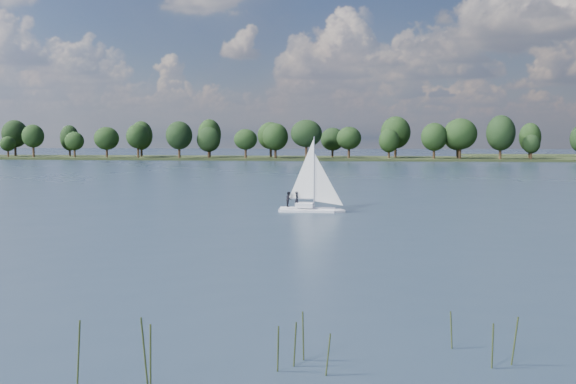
# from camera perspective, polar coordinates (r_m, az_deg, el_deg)

# --- Properties ---
(ground) EXTENTS (700.00, 700.00, 0.00)m
(ground) POSITION_cam_1_polar(r_m,az_deg,el_deg) (131.30, 4.33, 1.31)
(ground) COLOR #233342
(ground) RESTS_ON ground
(far_shore) EXTENTS (660.00, 40.00, 1.50)m
(far_shore) POSITION_cam_1_polar(r_m,az_deg,el_deg) (243.13, 5.51, 2.91)
(far_shore) COLOR black
(far_shore) RESTS_ON ground
(sailboat) EXTENTS (6.56, 1.99, 8.57)m
(sailboat) POSITION_cam_1_polar(r_m,az_deg,el_deg) (69.57, 1.78, 0.18)
(sailboat) COLOR white
(sailboat) RESTS_ON ground
(treeline) EXTENTS (562.60, 74.20, 18.59)m
(treeline) POSITION_cam_1_polar(r_m,az_deg,el_deg) (238.97, 5.15, 4.85)
(treeline) COLOR black
(treeline) RESTS_ON ground
(reeds) EXTENTS (57.82, 13.12, 2.40)m
(reeds) POSITION_cam_1_polar(r_m,az_deg,el_deg) (23.00, -7.69, -13.31)
(reeds) COLOR #283316
(reeds) RESTS_ON ground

